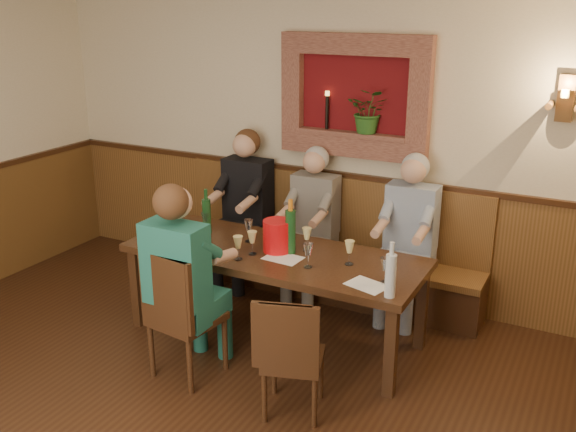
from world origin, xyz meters
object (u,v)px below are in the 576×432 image
(bench, at_px, (323,260))
(person_bench_right, at_px, (406,252))
(person_bench_mid, at_px, (311,237))
(wine_bottle_green_b, at_px, (207,215))
(person_bench_left, at_px, (243,221))
(spittoon_bucket, at_px, (277,236))
(wine_bottle_green_a, at_px, (290,231))
(dining_table, at_px, (274,260))
(chair_near_left, at_px, (186,339))
(water_bottle, at_px, (391,275))
(person_chair_front, at_px, (186,297))
(chair_near_right, at_px, (293,379))

(bench, height_order, person_bench_right, person_bench_right)
(person_bench_mid, xyz_separation_m, wine_bottle_green_b, (-0.63, -0.73, 0.33))
(person_bench_left, bearing_deg, spittoon_bucket, -44.89)
(person_bench_left, xyz_separation_m, person_bench_mid, (0.72, 0.00, -0.04))
(person_bench_right, xyz_separation_m, wine_bottle_green_a, (-0.71, -0.80, 0.34))
(dining_table, height_order, spittoon_bucket, spittoon_bucket)
(dining_table, bearing_deg, wine_bottle_green_b, 171.35)
(chair_near_left, relative_size, person_bench_mid, 0.71)
(chair_near_left, distance_m, water_bottle, 1.58)
(bench, bearing_deg, water_bottle, -50.06)
(person_bench_mid, bearing_deg, wine_bottle_green_b, -131.02)
(wine_bottle_green_b, distance_m, water_bottle, 1.85)
(spittoon_bucket, distance_m, wine_bottle_green_b, 0.73)
(dining_table, xyz_separation_m, water_bottle, (1.08, -0.35, 0.24))
(person_bench_mid, distance_m, spittoon_bucket, 0.87)
(spittoon_bucket, xyz_separation_m, wine_bottle_green_b, (-0.73, 0.09, 0.03))
(chair_near_left, height_order, person_bench_mid, person_bench_mid)
(chair_near_left, bearing_deg, person_bench_right, 62.46)
(bench, relative_size, person_chair_front, 2.01)
(dining_table, distance_m, person_chair_front, 0.83)
(chair_near_left, distance_m, person_bench_left, 1.74)
(dining_table, bearing_deg, chair_near_left, -110.54)
(person_bench_right, bearing_deg, person_chair_front, -125.03)
(person_chair_front, bearing_deg, chair_near_left, -95.88)
(chair_near_right, bearing_deg, person_chair_front, 157.76)
(person_chair_front, height_order, spittoon_bucket, person_chair_front)
(spittoon_bucket, bearing_deg, water_bottle, -19.22)
(wine_bottle_green_a, height_order, water_bottle, wine_bottle_green_a)
(person_chair_front, bearing_deg, person_bench_left, 107.23)
(chair_near_right, distance_m, wine_bottle_green_b, 1.75)
(wine_bottle_green_b, bearing_deg, dining_table, -8.65)
(person_bench_mid, relative_size, person_chair_front, 0.95)
(bench, distance_m, wine_bottle_green_b, 1.24)
(dining_table, height_order, person_bench_right, person_bench_right)
(dining_table, distance_m, person_bench_mid, 0.85)
(dining_table, bearing_deg, bench, 90.00)
(person_bench_left, bearing_deg, person_bench_mid, 0.22)
(chair_near_right, relative_size, wine_bottle_green_a, 1.97)
(person_chair_front, bearing_deg, wine_bottle_green_a, 62.45)
(person_bench_right, bearing_deg, person_bench_mid, 179.93)
(bench, xyz_separation_m, person_bench_left, (-0.80, -0.11, 0.30))
(dining_table, xyz_separation_m, person_bench_left, (-0.80, 0.84, -0.05))
(person_bench_right, relative_size, spittoon_bucket, 5.62)
(person_chair_front, bearing_deg, person_bench_mid, 82.15)
(person_bench_mid, bearing_deg, chair_near_right, -67.99)
(bench, distance_m, person_bench_right, 0.88)
(chair_near_right, bearing_deg, spittoon_bucket, 106.29)
(person_bench_left, relative_size, wine_bottle_green_a, 3.39)
(chair_near_right, distance_m, person_bench_left, 2.22)
(wine_bottle_green_b, bearing_deg, spittoon_bucket, -6.67)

